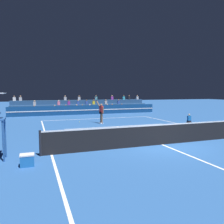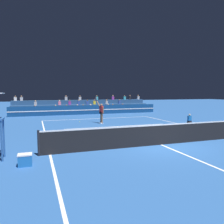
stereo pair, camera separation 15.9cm
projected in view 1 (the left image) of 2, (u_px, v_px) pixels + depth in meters
ground_plane at (162, 145)px, 11.22m from camera, size 120.00×120.00×0.00m
court_lines at (162, 145)px, 11.22m from camera, size 11.10×23.90×0.01m
tennis_net at (162, 134)px, 11.17m from camera, size 12.00×0.10×1.10m
sponsor_banner_wall at (87, 110)px, 26.64m from camera, size 18.00×0.26×1.10m
bleacher_stand at (83, 108)px, 29.00m from camera, size 17.78×2.85×2.28m
ball_kid_courtside at (189, 120)px, 18.76m from camera, size 0.30×0.36×0.84m
tennis_player at (101, 112)px, 18.73m from camera, size 0.56×1.21×2.34m
tennis_ball at (79, 122)px, 19.65m from camera, size 0.07×0.07×0.07m
equipment_cooler at (27, 160)px, 7.93m from camera, size 0.50×0.38×0.45m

